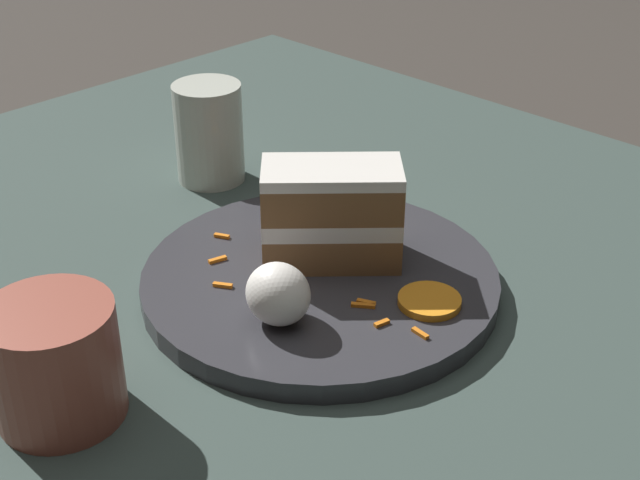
# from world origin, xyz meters

# --- Properties ---
(ground_plane) EXTENTS (6.00, 6.00, 0.00)m
(ground_plane) POSITION_xyz_m (0.00, 0.00, 0.00)
(ground_plane) COLOR #38332D
(ground_plane) RESTS_ON ground
(dining_table) EXTENTS (1.08, 1.01, 0.03)m
(dining_table) POSITION_xyz_m (0.00, 0.00, 0.01)
(dining_table) COLOR #384742
(dining_table) RESTS_ON ground
(plate) EXTENTS (0.30, 0.30, 0.02)m
(plate) POSITION_xyz_m (0.02, 0.04, 0.04)
(plate) COLOR #333338
(plate) RESTS_ON dining_table
(cake_slice) EXTENTS (0.12, 0.12, 0.09)m
(cake_slice) POSITION_xyz_m (0.01, 0.06, 0.09)
(cake_slice) COLOR brown
(cake_slice) RESTS_ON plate
(cream_dollop) EXTENTS (0.05, 0.05, 0.05)m
(cream_dollop) POSITION_xyz_m (0.05, -0.03, 0.07)
(cream_dollop) COLOR white
(cream_dollop) RESTS_ON plate
(orange_garnish) EXTENTS (0.05, 0.05, 0.01)m
(orange_garnish) POSITION_xyz_m (0.11, 0.06, 0.05)
(orange_garnish) COLOR orange
(orange_garnish) RESTS_ON plate
(carrot_shreds_scatter) EXTENTS (0.23, 0.18, 0.00)m
(carrot_shreds_scatter) POSITION_xyz_m (0.01, 0.03, 0.05)
(carrot_shreds_scatter) COLOR orange
(carrot_shreds_scatter) RESTS_ON plate
(drinking_glass) EXTENTS (0.07, 0.07, 0.10)m
(drinking_glass) POSITION_xyz_m (-0.21, 0.11, 0.07)
(drinking_glass) COLOR beige
(drinking_glass) RESTS_ON dining_table
(coffee_mug) EXTENTS (0.09, 0.09, 0.09)m
(coffee_mug) POSITION_xyz_m (-0.00, -0.20, 0.07)
(coffee_mug) COLOR #994C3D
(coffee_mug) RESTS_ON dining_table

